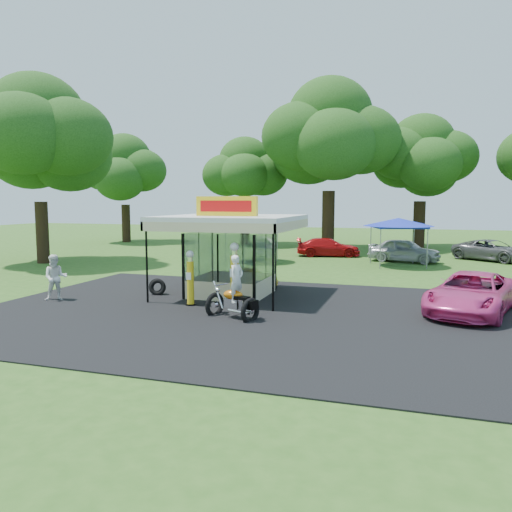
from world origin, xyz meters
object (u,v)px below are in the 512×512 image
(tent_east, at_px, (398,223))
(bg_car_c, at_px, (404,250))
(gas_pump_right, at_px, (235,277))
(bg_car_d, at_px, (492,250))
(kiosk_car, at_px, (248,277))
(tent_west, at_px, (252,225))
(gas_pump_left, at_px, (190,280))
(motorcycle, at_px, (235,293))
(spectator_west, at_px, (56,278))
(bg_car_b, at_px, (328,247))
(gas_station_kiosk, at_px, (231,254))
(pink_sedan, at_px, (472,293))

(tent_east, bearing_deg, bg_car_c, 80.99)
(gas_pump_right, distance_m, bg_car_d, 22.23)
(kiosk_car, bearing_deg, tent_west, 17.18)
(bg_car_c, bearing_deg, gas_pump_left, 168.50)
(motorcycle, bearing_deg, gas_pump_left, 168.76)
(bg_car_c, relative_size, bg_car_d, 0.90)
(kiosk_car, bearing_deg, bg_car_d, -40.13)
(gas_pump_left, height_order, kiosk_car, gas_pump_left)
(spectator_west, distance_m, bg_car_b, 20.84)
(motorcycle, xyz_separation_m, tent_east, (4.74, 16.04, 1.79))
(gas_station_kiosk, relative_size, bg_car_c, 1.19)
(gas_pump_left, bearing_deg, tent_west, 98.65)
(bg_car_d, relative_size, tent_west, 1.31)
(gas_pump_right, relative_size, motorcycle, 1.09)
(bg_car_d, bearing_deg, pink_sedan, -151.94)
(gas_pump_left, bearing_deg, bg_car_d, 55.97)
(pink_sedan, distance_m, spectator_west, 15.86)
(gas_pump_left, distance_m, bg_car_b, 18.78)
(gas_station_kiosk, xyz_separation_m, pink_sedan, (9.33, -0.63, -1.05))
(gas_pump_left, xyz_separation_m, motorcycle, (2.33, -1.44, -0.14))
(bg_car_b, bearing_deg, tent_east, -141.52)
(gas_station_kiosk, bearing_deg, spectator_west, -153.24)
(spectator_west, distance_m, bg_car_c, 21.82)
(bg_car_b, relative_size, tent_east, 1.07)
(motorcycle, distance_m, tent_east, 16.83)
(gas_pump_right, distance_m, tent_west, 14.32)
(kiosk_car, relative_size, spectator_west, 1.51)
(gas_pump_right, xyz_separation_m, bg_car_d, (11.28, 19.15, -0.48))
(bg_car_b, bearing_deg, gas_pump_left, 161.27)
(bg_car_b, xyz_separation_m, bg_car_c, (5.30, -1.85, 0.12))
(motorcycle, distance_m, bg_car_b, 20.10)
(kiosk_car, height_order, tent_west, tent_west)
(motorcycle, xyz_separation_m, bg_car_b, (-0.21, 20.09, -0.22))
(gas_pump_left, bearing_deg, bg_car_b, 83.52)
(motorcycle, bearing_deg, tent_east, 94.01)
(kiosk_car, relative_size, bg_car_b, 0.62)
(tent_east, bearing_deg, bg_car_b, 140.73)
(tent_west, bearing_deg, bg_car_b, 48.54)
(gas_pump_right, xyz_separation_m, kiosk_car, (-1.01, 4.56, -0.70))
(gas_pump_left, relative_size, kiosk_car, 0.76)
(spectator_west, bearing_deg, kiosk_car, 6.48)
(gas_station_kiosk, distance_m, bg_car_c, 15.83)
(gas_pump_left, bearing_deg, tent_east, 64.17)
(tent_west, relative_size, tent_east, 0.91)
(gas_station_kiosk, distance_m, pink_sedan, 9.41)
(kiosk_car, bearing_deg, motorcycle, -165.35)
(motorcycle, relative_size, tent_west, 0.59)
(spectator_west, distance_m, tent_west, 15.06)
(gas_pump_left, distance_m, kiosk_car, 4.78)
(motorcycle, distance_m, kiosk_car, 6.36)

